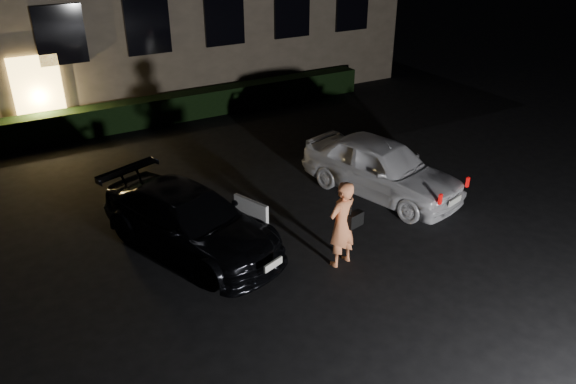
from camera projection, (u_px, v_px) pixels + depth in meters
ground at (345, 291)px, 10.35m from camera, size 80.00×80.00×0.00m
hedge at (161, 110)px, 18.28m from camera, size 15.00×0.70×0.85m
sedan at (191, 220)px, 11.41m from camera, size 3.15×4.69×1.26m
hatch at (381, 167)px, 13.58m from camera, size 2.70×4.41×1.40m
man at (342, 224)px, 10.76m from camera, size 0.81×0.56×1.79m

